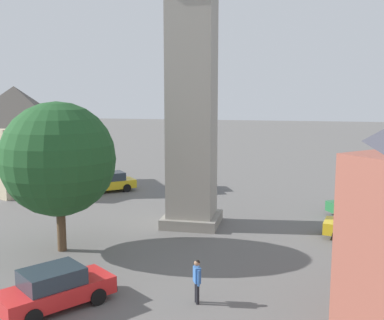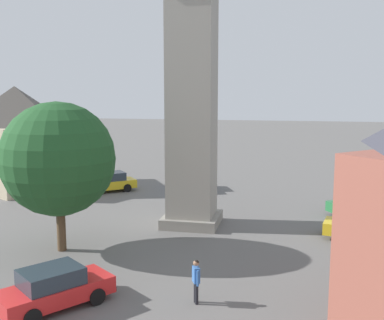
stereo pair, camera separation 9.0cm
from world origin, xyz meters
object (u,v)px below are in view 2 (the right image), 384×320
object	(u,v)px
car_silver_kerb	(193,180)
car_red_corner	(365,227)
tree	(58,159)
car_white_side	(360,204)
car_black_far	(55,288)
pedestrian	(196,277)
car_blue_kerb	(109,182)
building_shop_left	(17,136)

from	to	relation	value
car_silver_kerb	car_red_corner	world-z (taller)	same
tree	car_white_side	bearing A→B (deg)	-147.19
car_black_far	pedestrian	size ratio (longest dim) A/B	2.55
car_black_far	tree	xyz separation A→B (m)	(2.72, -5.74, 3.85)
car_blue_kerb	car_white_side	bearing A→B (deg)	169.64
pedestrian	building_shop_left	distance (m)	26.10
car_silver_kerb	pedestrian	distance (m)	20.42
pedestrian	tree	distance (m)	9.55
car_red_corner	car_blue_kerb	bearing A→B (deg)	-25.75
car_silver_kerb	building_shop_left	size ratio (longest dim) A/B	0.42
tree	building_shop_left	world-z (taller)	building_shop_left
car_red_corner	car_black_far	xyz separation A→B (m)	(12.32, 10.49, 0.00)
pedestrian	building_shop_left	bearing A→B (deg)	-43.93
car_blue_kerb	pedestrian	distance (m)	20.62
car_black_far	car_blue_kerb	bearing A→B (deg)	-73.74
pedestrian	tree	world-z (taller)	tree
car_red_corner	pedestrian	world-z (taller)	pedestrian
car_red_corner	car_white_side	bearing A→B (deg)	-95.40
car_black_far	tree	bearing A→B (deg)	-64.67
car_red_corner	car_white_side	distance (m)	5.29
car_black_far	car_red_corner	bearing A→B (deg)	-139.59
car_red_corner	car_black_far	world-z (taller)	same
car_red_corner	building_shop_left	bearing A→B (deg)	-18.91
car_white_side	car_red_corner	bearing A→B (deg)	84.60
car_white_side	pedestrian	size ratio (longest dim) A/B	2.62
car_white_side	tree	size ratio (longest dim) A/B	0.60
car_white_side	car_black_far	size ratio (longest dim) A/B	1.03
car_white_side	building_shop_left	xyz separation A→B (m)	(26.48, -3.63, 3.47)
car_white_side	car_black_far	distance (m)	20.32
car_blue_kerb	tree	xyz separation A→B (m)	(-2.86, 13.38, 3.85)
car_blue_kerb	car_black_far	xyz separation A→B (m)	(-5.58, 19.13, 0.00)
car_blue_kerb	tree	size ratio (longest dim) A/B	0.58
car_red_corner	building_shop_left	distance (m)	27.68
car_silver_kerb	pedestrian	bearing A→B (deg)	102.17
car_blue_kerb	building_shop_left	xyz separation A→B (m)	(8.08, -0.27, 3.47)
car_red_corner	building_shop_left	xyz separation A→B (m)	(25.98, -8.90, 3.47)
car_blue_kerb	car_silver_kerb	world-z (taller)	same
car_red_corner	building_shop_left	size ratio (longest dim) A/B	0.41
building_shop_left	car_silver_kerb	bearing A→B (deg)	-172.10
car_silver_kerb	car_red_corner	distance (m)	15.93
car_silver_kerb	car_white_side	distance (m)	13.37
pedestrian	tree	xyz separation A→B (m)	(7.71, -4.32, 3.61)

